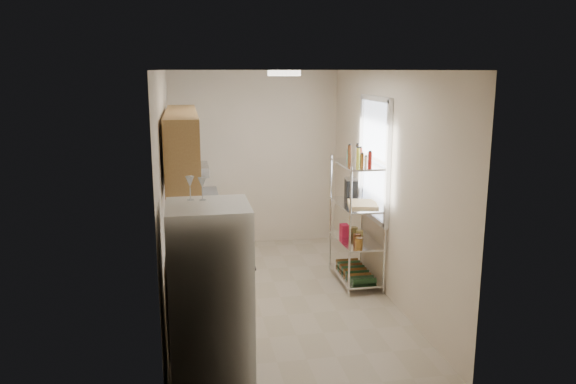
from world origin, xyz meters
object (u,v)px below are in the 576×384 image
(refrigerator, at_px, (211,300))
(espresso_machine, at_px, (351,188))
(rice_cooker, at_px, (194,215))
(cutting_board, at_px, (363,204))
(frying_pan_large, at_px, (197,209))

(refrigerator, relative_size, espresso_machine, 6.30)
(refrigerator, bearing_deg, rice_cooker, 92.54)
(refrigerator, height_order, rice_cooker, refrigerator)
(refrigerator, relative_size, rice_cooker, 5.98)
(cutting_board, bearing_deg, frying_pan_large, 165.88)
(cutting_board, height_order, espresso_machine, espresso_machine)
(frying_pan_large, height_order, espresso_machine, espresso_machine)
(frying_pan_large, distance_m, espresso_machine, 1.95)
(refrigerator, distance_m, espresso_machine, 3.09)
(rice_cooker, bearing_deg, espresso_machine, 13.92)
(frying_pan_large, bearing_deg, refrigerator, -110.96)
(rice_cooker, bearing_deg, cutting_board, 2.32)
(refrigerator, height_order, espresso_machine, refrigerator)
(frying_pan_large, height_order, cutting_board, cutting_board)
(rice_cooker, distance_m, cutting_board, 2.01)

